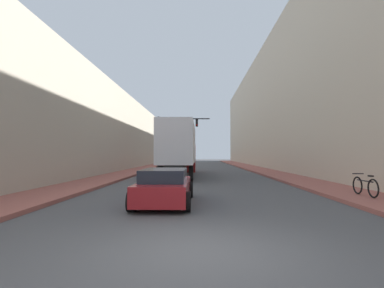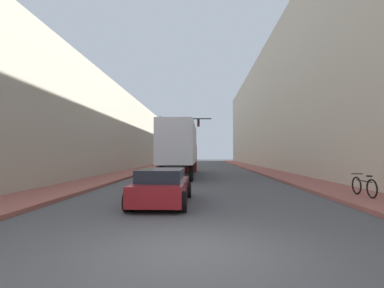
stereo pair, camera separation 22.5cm
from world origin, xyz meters
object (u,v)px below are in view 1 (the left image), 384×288
sedan_car (165,187)px  semi_truck (180,148)px  parked_bicycle (365,186)px  traffic_signal_gantry (172,131)px

sedan_car → semi_truck: bearing=91.5°
sedan_car → parked_bicycle: size_ratio=2.43×
semi_truck → sedan_car: bearing=-88.5°
traffic_signal_gantry → parked_bicycle: (9.80, -24.61, -4.05)m
parked_bicycle → semi_truck: bearing=122.1°
sedan_car → traffic_signal_gantry: (-2.08, 25.67, 3.97)m
sedan_car → parked_bicycle: bearing=7.8°
sedan_car → parked_bicycle: (7.72, 1.06, -0.08)m
traffic_signal_gantry → parked_bicycle: bearing=-68.3°
traffic_signal_gantry → semi_truck: bearing=-81.7°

